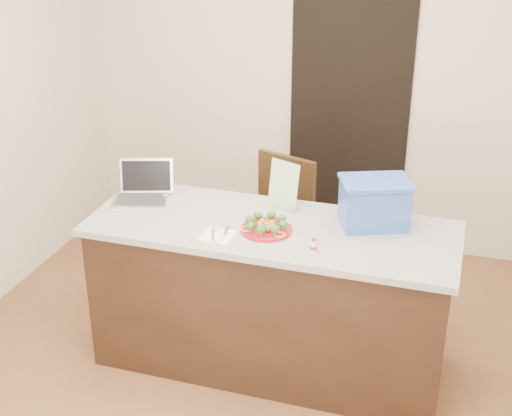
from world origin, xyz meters
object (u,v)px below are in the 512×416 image
(plate, at_px, (266,229))
(laptop, at_px, (143,188))
(yogurt_bottle, at_px, (313,246))
(napkin, at_px, (218,236))
(blue_box, at_px, (374,203))
(island, at_px, (271,296))
(chair, at_px, (282,221))

(plate, bearing_deg, laptop, 166.23)
(plate, distance_m, yogurt_bottle, 0.34)
(plate, distance_m, laptop, 0.86)
(plate, xyz_separation_m, napkin, (-0.23, -0.14, -0.01))
(napkin, distance_m, blue_box, 0.88)
(yogurt_bottle, bearing_deg, blue_box, 58.84)
(napkin, xyz_separation_m, laptop, (-0.60, 0.34, 0.06))
(yogurt_bottle, xyz_separation_m, laptop, (-1.13, 0.36, 0.03))
(island, height_order, chair, chair)
(island, relative_size, napkin, 12.37)
(yogurt_bottle, bearing_deg, napkin, 178.45)
(yogurt_bottle, bearing_deg, plate, 152.98)
(napkin, bearing_deg, chair, 84.85)
(yogurt_bottle, distance_m, laptop, 1.19)
(island, xyz_separation_m, blue_box, (0.53, 0.18, 0.59))
(island, bearing_deg, chair, 101.12)
(laptop, relative_size, chair, 0.37)
(yogurt_bottle, bearing_deg, chair, 113.87)
(laptop, bearing_deg, napkin, -47.54)
(plate, height_order, napkin, plate)
(island, xyz_separation_m, yogurt_bottle, (0.29, -0.22, 0.49))
(plate, xyz_separation_m, laptop, (-0.83, 0.20, 0.05))
(plate, height_order, laptop, laptop)
(island, distance_m, napkin, 0.56)
(plate, height_order, chair, chair)
(island, distance_m, blue_box, 0.82)
(plate, relative_size, yogurt_bottle, 3.89)
(blue_box, relative_size, chair, 0.45)
(plate, bearing_deg, island, 83.10)
(blue_box, bearing_deg, chair, 117.09)
(plate, xyz_separation_m, blue_box, (0.54, 0.25, 0.12))
(blue_box, height_order, chair, blue_box)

